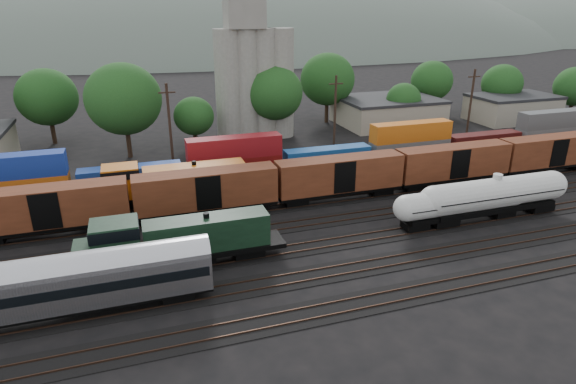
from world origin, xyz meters
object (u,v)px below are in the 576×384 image
object	(u,v)px
tank_car_a	(462,202)
grain_silo	(254,71)
passenger_coach	(56,284)
green_locomotive	(171,241)
orange_locomotive	(166,182)

from	to	relation	value
tank_car_a	grain_silo	bearing A→B (deg)	105.46
passenger_coach	grain_silo	xyz separation A→B (m)	(26.40, 46.00, 8.23)
green_locomotive	orange_locomotive	xyz separation A→B (m)	(0.91, 15.00, 0.03)
orange_locomotive	grain_silo	size ratio (longest dim) A/B	0.66
tank_car_a	passenger_coach	world-z (taller)	passenger_coach
green_locomotive	orange_locomotive	world-z (taller)	orange_locomotive
orange_locomotive	grain_silo	world-z (taller)	grain_silo
passenger_coach	grain_silo	distance (m)	53.67
tank_car_a	green_locomotive	bearing A→B (deg)	-180.00
grain_silo	green_locomotive	bearing A→B (deg)	-113.73
tank_car_a	passenger_coach	size ratio (longest dim) A/B	0.72
green_locomotive	tank_car_a	size ratio (longest dim) A/B	1.14
green_locomotive	grain_silo	bearing A→B (deg)	66.27
orange_locomotive	grain_silo	xyz separation A→B (m)	(17.12, 26.00, 8.55)
green_locomotive	grain_silo	size ratio (longest dim) A/B	0.61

